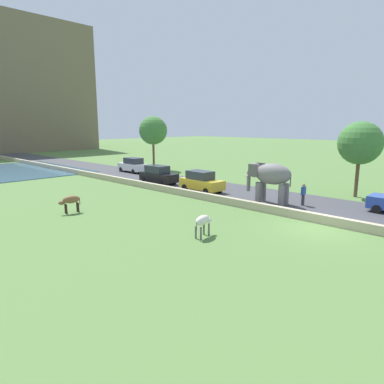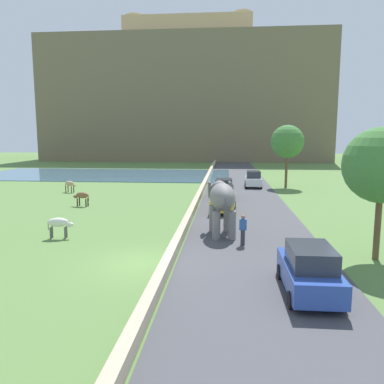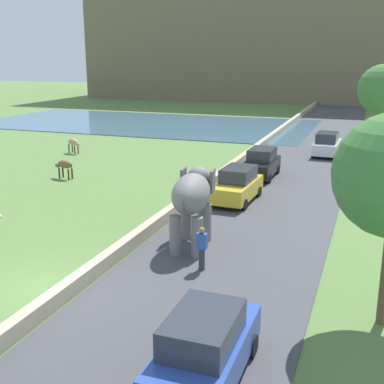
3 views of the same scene
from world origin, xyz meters
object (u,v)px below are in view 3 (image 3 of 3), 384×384
person_beside_elephant (202,248)px  car_white (327,144)px  car_black (261,163)px  cow_tan (73,143)px  cow_brown (64,165)px  car_blue (205,347)px  elephant (192,197)px  car_yellow (237,185)px

person_beside_elephant → car_white: 22.89m
car_black → cow_tan: car_black is taller
car_white → cow_tan: size_ratio=2.88×
car_white → cow_tan: car_white is taller
car_black → cow_brown: (-11.25, -4.33, -0.06)m
person_beside_elephant → car_black: 14.48m
car_white → cow_brown: (-14.40, -12.68, -0.06)m
person_beside_elephant → car_blue: 6.19m
elephant → car_white: size_ratio=0.88×
car_yellow → car_blue: bearing=-77.8°
car_blue → cow_tan: size_ratio=2.85×
elephant → car_black: (0.03, 12.34, -1.14)m
cow_tan → car_black: bearing=-10.7°
elephant → cow_tan: elephant is taller
car_black → car_yellow: (0.00, -5.66, 0.00)m
car_black → car_white: size_ratio=0.99×
car_blue → cow_tan: bearing=128.5°
cow_tan → cow_brown: bearing=-60.9°
person_beside_elephant → car_blue: bearing=-70.4°
car_blue → cow_tan: 29.59m
elephant → car_white: (3.18, 20.70, -1.14)m
elephant → cow_brown: (-11.22, 8.01, -1.20)m
car_yellow → cow_tan: 17.50m
car_black → car_yellow: size_ratio=0.98×
person_beside_elephant → cow_tan: person_beside_elephant is taller
car_blue → car_yellow: (-3.15, 14.61, 0.00)m
car_black → cow_brown: bearing=-159.0°
cow_brown → cow_tan: bearing=119.1°
car_black → car_white: bearing=69.4°
car_blue → cow_brown: bearing=132.1°
car_yellow → cow_brown: (-11.25, 1.33, -0.06)m
car_yellow → cow_tan: (-15.27, 8.55, -0.06)m
car_black → car_white: (3.15, 8.35, 0.00)m
car_blue → car_black: same height
person_beside_elephant → car_blue: size_ratio=0.41×
person_beside_elephant → car_black: bearing=94.3°
car_black → car_white: 8.93m
car_white → car_yellow: bearing=-102.7°
car_yellow → person_beside_elephant: bearing=-83.0°
cow_brown → person_beside_elephant: bearing=-39.4°
car_yellow → cow_brown: size_ratio=2.86×
elephant → car_yellow: 6.78m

